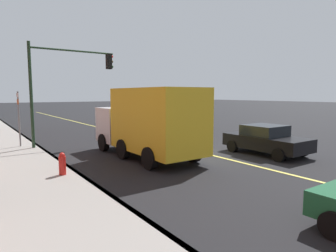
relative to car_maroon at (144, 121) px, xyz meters
name	(u,v)px	position (x,y,z in m)	size (l,w,h in m)	color
ground	(190,150)	(-9.19, 2.55, -0.69)	(200.00, 200.00, 0.00)	black
sidewalk_slab	(15,173)	(-9.19, 10.89, -0.62)	(80.00, 3.80, 0.15)	gray
curb_edge	(65,166)	(-9.19, 9.06, -0.62)	(80.00, 0.16, 0.15)	slate
lane_stripe_center	(190,150)	(-9.19, 2.55, -0.69)	(80.00, 0.16, 0.01)	#D8CC4C
car_maroon	(144,121)	(0.00, 0.00, 0.00)	(4.26, 2.06, 1.35)	#591116
car_black	(266,140)	(-12.13, 0.16, 0.04)	(4.07, 2.08, 1.44)	black
truck_yellow	(149,122)	(-9.50, 5.30, 1.00)	(6.72, 2.51, 3.22)	silver
traffic_light_mast	(66,77)	(-4.53, 7.57, 3.22)	(0.28, 4.70, 5.64)	#1E3823
street_sign_post	(19,115)	(-3.66, 9.89, 1.13)	(0.60, 0.08, 3.11)	slate
fire_hydrant	(62,166)	(-10.73, 9.58, -0.23)	(0.24, 0.24, 0.94)	red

